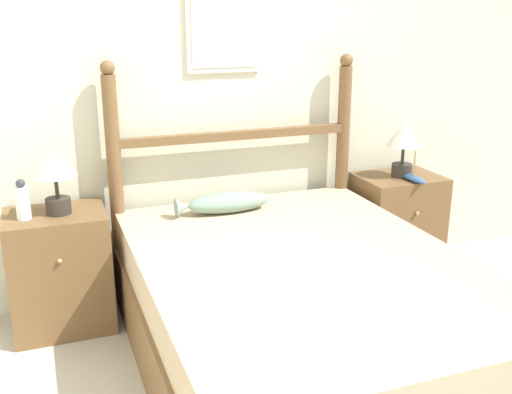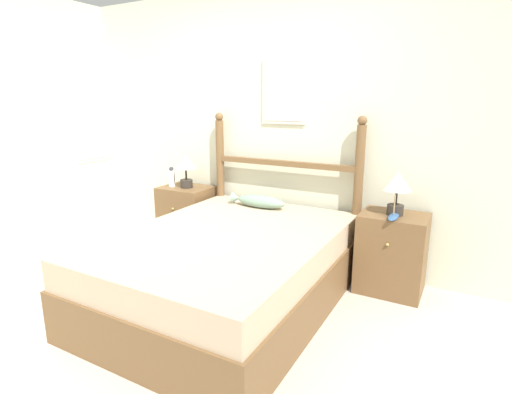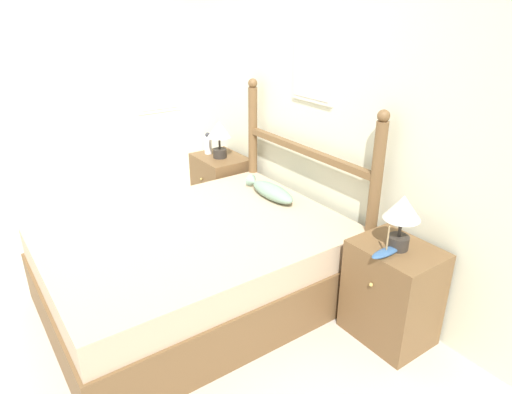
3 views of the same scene
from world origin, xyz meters
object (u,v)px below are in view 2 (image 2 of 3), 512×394
nightstand_right (391,253)px  bottle (172,178)px  bed (228,269)px  fish_pillow (259,201)px  table_lamp_left (186,165)px  nightstand_left (187,217)px  model_boat (393,216)px  table_lamp_right (397,186)px

nightstand_right → bottle: bottle is taller
bed → fish_pillow: 0.84m
table_lamp_left → nightstand_left: bearing=147.5°
table_lamp_left → bed: bearing=-38.5°
table_lamp_left → fish_pillow: size_ratio=0.64×
nightstand_left → fish_pillow: (0.91, -0.08, 0.31)m
bed → model_boat: (1.06, 0.70, 0.39)m
bed → fish_pillow: bearing=100.5°
bed → nightstand_right: (1.05, 0.83, 0.04)m
bed → table_lamp_left: 1.44m
nightstand_left → fish_pillow: fish_pillow is taller
model_boat → fish_pillow: (-1.20, 0.05, -0.04)m
nightstand_left → model_boat: model_boat is taller
nightstand_left → table_lamp_left: size_ratio=1.89×
table_lamp_right → fish_pillow: bearing=-177.0°
model_boat → fish_pillow: size_ratio=0.43×
nightstand_left → table_lamp_right: table_lamp_right is taller
nightstand_left → bed: bearing=-38.4°
fish_pillow → table_lamp_left: bearing=176.0°
table_lamp_right → table_lamp_left: bearing=-179.9°
table_lamp_left → bottle: table_lamp_left is taller
table_lamp_left → table_lamp_right: (2.07, 0.00, 0.00)m
nightstand_left → bottle: 0.45m
table_lamp_right → model_boat: 0.24m
table_lamp_right → fish_pillow: 1.22m
bed → model_boat: model_boat is taller
bed → model_boat: bearing=33.5°
nightstand_right → table_lamp_right: table_lamp_right is taller
bed → table_lamp_left: size_ratio=5.84×
nightstand_left → table_lamp_left: table_lamp_left is taller
nightstand_left → table_lamp_right: (2.09, -0.01, 0.56)m
nightstand_right → fish_pillow: bearing=-176.3°
nightstand_right → bed: bearing=-141.6°
bed → table_lamp_left: bearing=141.5°
table_lamp_right → model_boat: bearing=-84.8°
bed → fish_pillow: (-0.14, 0.75, 0.35)m
nightstand_left → nightstand_right: (2.09, 0.00, 0.00)m
bed → fish_pillow: fish_pillow is taller
bottle → nightstand_left: bearing=17.3°
bed → table_lamp_right: size_ratio=5.84×
nightstand_left → model_boat: 2.14m
table_lamp_left → bottle: bearing=-170.1°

